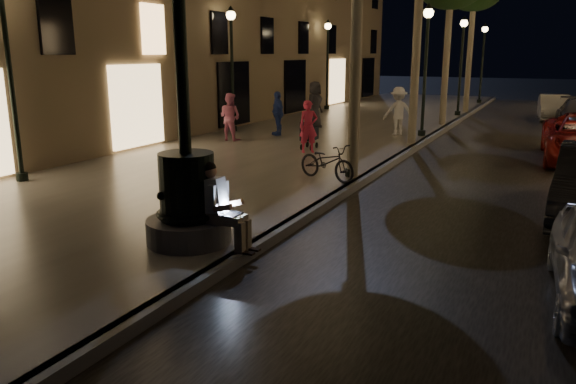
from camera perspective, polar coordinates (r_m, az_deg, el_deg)
The scene contains 21 objects.
ground at distance 20.99m, azimuth 13.57°, elevation 4.65°, with size 120.00×120.00×0.00m, color black.
cobble_lane at distance 20.58m, azimuth 21.76°, elevation 3.89°, with size 6.00×45.00×0.02m, color black.
promenade at distance 22.15m, azimuth 3.40°, elevation 5.75°, with size 8.00×45.00×0.20m, color #67625B.
curb_strip at distance 20.97m, azimuth 13.59°, elevation 4.92°, with size 0.25×45.00×0.20m, color #59595B.
fountain_lamppost at distance 9.25m, azimuth -10.24°, elevation 0.96°, with size 1.40×1.40×5.21m.
seated_man_laptop at distance 8.98m, azimuth -6.98°, elevation -1.15°, with size 1.03×0.35×1.40m.
lamp_curb_a at distance 14.06m, azimuth 6.71°, elevation 13.78°, with size 0.36×0.36×4.81m.
lamp_curb_b at distance 21.77m, azimuth 13.87°, elevation 13.52°, with size 0.36×0.36×4.81m.
lamp_curb_c at distance 29.64m, azimuth 17.25°, elevation 13.32°, with size 0.36×0.36×4.81m.
lamp_curb_d at distance 37.56m, azimuth 19.21°, elevation 13.19°, with size 0.36×0.36×4.81m.
lamp_left_a at distance 14.96m, azimuth -26.59°, elevation 12.45°, with size 0.36×0.36×4.81m.
lamp_left_b at distance 22.57m, azimuth -5.74°, elevation 13.85°, with size 0.36×0.36×4.81m.
lamp_left_c at distance 31.54m, azimuth 4.04°, elevation 13.90°, with size 0.36×0.36×4.81m.
stroller at distance 18.32m, azimuth 2.16°, elevation 5.94°, with size 0.46×0.99×1.00m.
car_fifth at distance 30.70m, azimuth 25.38°, elevation 7.73°, with size 1.33×3.82×1.26m, color #989994.
pedestrian_red at distance 17.66m, azimuth 2.09°, elevation 6.66°, with size 0.59×0.39×1.63m, color #CD2948.
pedestrian_pink at distance 20.21m, azimuth -5.92°, elevation 7.60°, with size 0.82×0.64×1.68m, color pink.
pedestrian_white at distance 21.92m, azimuth 11.12°, elevation 8.07°, with size 1.17×0.67×1.81m, color silver.
pedestrian_blue at distance 21.48m, azimuth -1.06°, elevation 8.00°, with size 0.97×0.40×1.65m, color #294198.
pedestrian_dark at distance 23.62m, azimuth 2.72°, elevation 8.85°, with size 0.93×0.61×1.91m, color #313035.
bicycle at distance 13.83m, azimuth 3.98°, elevation 3.08°, with size 0.60×1.72×0.91m, color black.
Camera 1 is at (4.34, -5.27, 3.26)m, focal length 35.00 mm.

